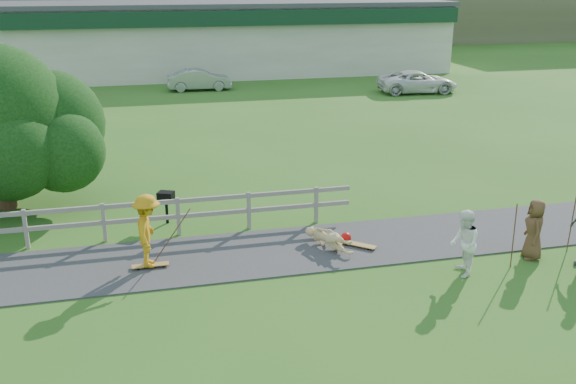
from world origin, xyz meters
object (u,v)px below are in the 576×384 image
Objects in this scene: skater_rider at (148,235)px; car_silver at (199,80)px; spectator_a at (464,243)px; bbq at (167,208)px; car_white at (418,82)px; skater_fallen at (329,239)px; spectator_c at (534,229)px.

skater_rider is 0.46× the size of car_silver.
car_silver is (-3.34, 27.87, -0.16)m from spectator_a.
bbq is (-6.75, 5.17, -0.34)m from spectator_a.
skater_rider is 27.54m from car_white.
bbq is at bearing -5.26° from skater_rider.
skater_fallen is 0.98× the size of spectator_a.
spectator_a is at bearing -64.81° from skater_fallen.
car_white is 24.81m from bbq.
spectator_a is 1.03× the size of spectator_c.
spectator_a reaches higher than bbq.
car_silver is (-5.55, 27.42, -0.14)m from spectator_c.
car_silver is (4.02, 25.75, -0.26)m from skater_rider.
car_silver reaches higher than skater_fallen.
skater_fallen is at bearing -82.94° from skater_rider.
car_silver is 22.96m from bbq.
spectator_a reaches higher than spectator_c.
spectator_a is 2.26m from spectator_c.
car_silver is at bearing -149.97° from spectator_c.
spectator_c is (9.57, -1.67, -0.12)m from skater_rider.
skater_fallen is 5.02m from bbq.
bbq is at bearing -99.13° from spectator_c.
skater_rider is at bearing -90.79° from spectator_a.
skater_rider is 1.15× the size of spectator_c.
spectator_a is 0.41× the size of car_silver.
car_white is at bearing 173.24° from spectator_a.
skater_rider is at bearing -77.33° from bbq.
car_white is at bearing 72.56° from bbq.
skater_rider is 0.38× the size of car_white.
skater_fallen is at bearing 155.46° from car_white.
car_white is at bearing -179.07° from spectator_c.
car_silver is 4.14× the size of bbq.
car_silver reaches higher than bbq.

